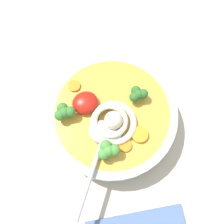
% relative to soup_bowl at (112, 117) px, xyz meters
% --- Properties ---
extents(table_slab, '(1.27, 1.27, 0.04)m').
position_rel_soup_bowl_xyz_m(table_slab, '(-0.03, 0.03, -0.05)').
color(table_slab, '#BCB29E').
rests_on(table_slab, ground).
extents(soup_bowl, '(0.25, 0.25, 0.06)m').
position_rel_soup_bowl_xyz_m(soup_bowl, '(0.00, 0.00, 0.00)').
color(soup_bowl, '#9EB2A3').
rests_on(soup_bowl, table_slab).
extents(noodle_pile, '(0.09, 0.09, 0.04)m').
position_rel_soup_bowl_xyz_m(noodle_pile, '(0.01, 0.02, 0.04)').
color(noodle_pile, beige).
rests_on(noodle_pile, soup_bowl).
extents(soup_spoon, '(0.15, 0.14, 0.02)m').
position_rel_soup_bowl_xyz_m(soup_spoon, '(0.04, 0.04, 0.04)').
color(soup_spoon, '#B7B7BC').
rests_on(soup_spoon, soup_bowl).
extents(chili_sauce_dollop, '(0.05, 0.04, 0.02)m').
position_rel_soup_bowl_xyz_m(chili_sauce_dollop, '(0.04, -0.04, 0.04)').
color(chili_sauce_dollop, '#B2190F').
rests_on(chili_sauce_dollop, soup_bowl).
extents(broccoli_floret_near_spoon, '(0.04, 0.03, 0.03)m').
position_rel_soup_bowl_xyz_m(broccoli_floret_near_spoon, '(0.04, 0.06, 0.05)').
color(broccoli_floret_near_spoon, '#7A9E60').
rests_on(broccoli_floret_near_spoon, soup_bowl).
extents(broccoli_floret_beside_noodles, '(0.04, 0.03, 0.03)m').
position_rel_soup_bowl_xyz_m(broccoli_floret_beside_noodles, '(0.08, -0.04, 0.05)').
color(broccoli_floret_beside_noodles, '#7A9E60').
rests_on(broccoli_floret_beside_noodles, soup_bowl).
extents(broccoli_floret_far, '(0.04, 0.03, 0.03)m').
position_rel_soup_bowl_xyz_m(broccoli_floret_far, '(-0.06, -0.00, 0.05)').
color(broccoli_floret_far, '#7A9E60').
rests_on(broccoli_floret_far, soup_bowl).
extents(carrot_slice_beside_chili, '(0.02, 0.02, 0.00)m').
position_rel_soup_bowl_xyz_m(carrot_slice_beside_chili, '(0.01, 0.07, 0.03)').
color(carrot_slice_beside_chili, orange).
rests_on(carrot_slice_beside_chili, soup_bowl).
extents(carrot_slice_extra_a, '(0.03, 0.03, 0.01)m').
position_rel_soup_bowl_xyz_m(carrot_slice_extra_a, '(-0.02, 0.06, 0.03)').
color(carrot_slice_extra_a, orange).
rests_on(carrot_slice_extra_a, soup_bowl).
extents(carrot_slice_rear, '(0.02, 0.02, 0.00)m').
position_rel_soup_bowl_xyz_m(carrot_slice_rear, '(0.04, -0.08, 0.03)').
color(carrot_slice_rear, orange).
rests_on(carrot_slice_rear, soup_bowl).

